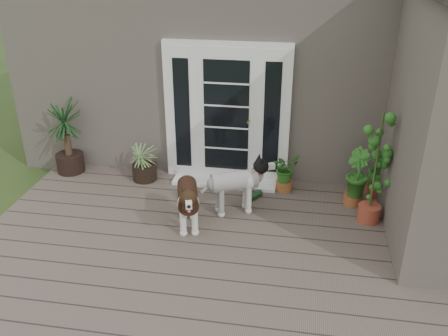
# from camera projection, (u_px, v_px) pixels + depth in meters

# --- Properties ---
(deck) EXTENTS (6.20, 4.60, 0.12)m
(deck) POSITION_uv_depth(u_px,v_px,m) (214.00, 265.00, 5.79)
(deck) COLOR #6B5B4C
(deck) RESTS_ON ground
(house_main) EXTENTS (7.40, 4.00, 3.10)m
(house_main) POSITION_uv_depth(u_px,v_px,m) (255.00, 59.00, 8.91)
(house_main) COLOR #665E54
(house_main) RESTS_ON ground
(door_unit) EXTENTS (1.90, 0.14, 2.15)m
(door_unit) POSITION_uv_depth(u_px,v_px,m) (227.00, 114.00, 7.28)
(door_unit) COLOR white
(door_unit) RESTS_ON deck
(door_step) EXTENTS (1.60, 0.40, 0.05)m
(door_step) POSITION_uv_depth(u_px,v_px,m) (225.00, 182.00, 7.56)
(door_step) COLOR white
(door_step) RESTS_ON deck
(brindle_dog) EXTENTS (0.57, 0.91, 0.70)m
(brindle_dog) POSITION_uv_depth(u_px,v_px,m) (188.00, 204.00, 6.29)
(brindle_dog) COLOR #361F13
(brindle_dog) RESTS_ON deck
(white_dog) EXTENTS (0.93, 0.68, 0.71)m
(white_dog) POSITION_uv_depth(u_px,v_px,m) (234.00, 189.00, 6.64)
(white_dog) COLOR beige
(white_dog) RESTS_ON deck
(spider_plant) EXTENTS (0.79, 0.79, 0.68)m
(spider_plant) POSITION_uv_depth(u_px,v_px,m) (144.00, 160.00, 7.54)
(spider_plant) COLOR #88A968
(spider_plant) RESTS_ON deck
(yucca) EXTENTS (1.09, 1.09, 1.21)m
(yucca) POSITION_uv_depth(u_px,v_px,m) (67.00, 137.00, 7.69)
(yucca) COLOR black
(yucca) RESTS_ON deck
(herb_a) EXTENTS (0.56, 0.56, 0.50)m
(herb_a) POSITION_uv_depth(u_px,v_px,m) (285.00, 175.00, 7.25)
(herb_a) COLOR #1D651D
(herb_a) RESTS_ON deck
(herb_b) EXTENTS (0.52, 0.52, 0.62)m
(herb_b) POSITION_uv_depth(u_px,v_px,m) (355.00, 185.00, 6.85)
(herb_b) COLOR #1F4E16
(herb_b) RESTS_ON deck
(herb_c) EXTENTS (0.46, 0.46, 0.59)m
(herb_c) POSITION_uv_depth(u_px,v_px,m) (378.00, 177.00, 7.10)
(herb_c) COLOR #1E5317
(herb_c) RESTS_ON deck
(sapling) EXTENTS (0.61, 0.61, 1.60)m
(sapling) POSITION_uv_depth(u_px,v_px,m) (376.00, 167.00, 6.24)
(sapling) COLOR #20601B
(sapling) RESTS_ON deck
(clog_left) EXTENTS (0.16, 0.34, 0.10)m
(clog_left) POSITION_uv_depth(u_px,v_px,m) (248.00, 191.00, 7.24)
(clog_left) COLOR black
(clog_left) RESTS_ON deck
(clog_right) EXTENTS (0.27, 0.31, 0.08)m
(clog_right) POSITION_uv_depth(u_px,v_px,m) (255.00, 195.00, 7.13)
(clog_right) COLOR #163719
(clog_right) RESTS_ON deck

